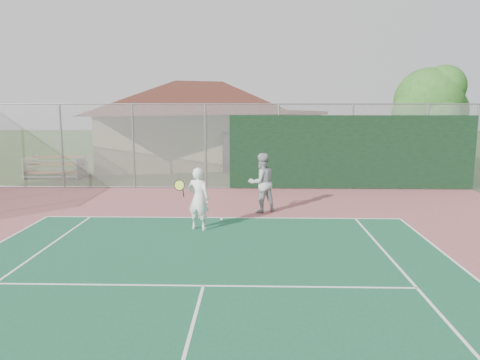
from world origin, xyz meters
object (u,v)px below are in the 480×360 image
bleachers (56,167)px  tree (430,104)px  player_white_front (198,199)px  player_grey_back (261,183)px  clubhouse (201,115)px

bleachers → tree: (17.82, 0.64, 2.95)m
bleachers → player_white_front: bearing=-50.3°
tree → player_white_front: size_ratio=3.01×
bleachers → player_white_front: size_ratio=1.54×
player_white_front → player_grey_back: size_ratio=0.91×
clubhouse → tree: clubhouse is taller
clubhouse → tree: 12.59m
clubhouse → player_grey_back: clubhouse is taller
bleachers → player_grey_back: size_ratio=1.41×
player_white_front → bleachers: bearing=-29.1°
tree → player_white_front: bearing=-135.1°
tree → bleachers: bearing=-177.9°
tree → player_grey_back: tree is taller
clubhouse → bleachers: (-6.36, -5.80, -2.34)m
bleachers → tree: 18.08m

